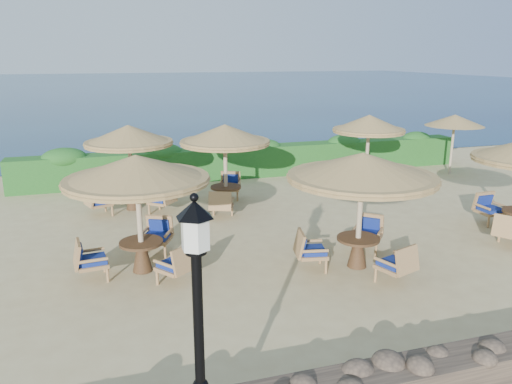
# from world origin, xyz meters

# --- Properties ---
(ground) EXTENTS (120.00, 120.00, 0.00)m
(ground) POSITION_xyz_m (0.00, 0.00, 0.00)
(ground) COLOR tan
(ground) RESTS_ON ground
(sea) EXTENTS (160.00, 160.00, 0.00)m
(sea) POSITION_xyz_m (0.00, 70.00, 0.00)
(sea) COLOR #0A2446
(sea) RESTS_ON ground
(hedge) EXTENTS (18.00, 0.90, 1.20)m
(hedge) POSITION_xyz_m (0.00, 7.20, 0.60)
(hedge) COLOR #194F1A
(hedge) RESTS_ON ground
(stone_wall) EXTENTS (15.00, 0.65, 0.44)m
(stone_wall) POSITION_xyz_m (0.00, -6.20, 0.22)
(stone_wall) COLOR brown
(stone_wall) RESTS_ON ground
(lamp_post) EXTENTS (0.44, 0.44, 3.31)m
(lamp_post) POSITION_xyz_m (-4.80, -6.80, 1.55)
(lamp_post) COLOR black
(lamp_post) RESTS_ON ground
(extra_parasol) EXTENTS (2.30, 2.30, 2.41)m
(extra_parasol) POSITION_xyz_m (7.80, 5.20, 2.17)
(extra_parasol) COLOR tan
(extra_parasol) RESTS_ON ground
(cafe_set_0) EXTENTS (3.15, 3.15, 2.65)m
(cafe_set_0) POSITION_xyz_m (-4.99, -0.83, 1.98)
(cafe_set_0) COLOR tan
(cafe_set_0) RESTS_ON ground
(cafe_set_1) EXTENTS (3.32, 3.32, 2.65)m
(cafe_set_1) POSITION_xyz_m (-0.28, -2.03, 2.01)
(cafe_set_1) COLOR tan
(cafe_set_1) RESTS_ON ground
(cafe_set_3) EXTENTS (2.78, 2.78, 2.65)m
(cafe_set_3) POSITION_xyz_m (-4.87, 4.02, 1.88)
(cafe_set_3) COLOR tan
(cafe_set_3) RESTS_ON ground
(cafe_set_4) EXTENTS (2.79, 2.87, 2.65)m
(cafe_set_4) POSITION_xyz_m (-2.05, 3.28, 2.01)
(cafe_set_4) COLOR tan
(cafe_set_4) RESTS_ON ground
(cafe_set_5) EXTENTS (2.57, 2.79, 2.65)m
(cafe_set_5) POSITION_xyz_m (3.41, 4.21, 1.96)
(cafe_set_5) COLOR tan
(cafe_set_5) RESTS_ON ground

